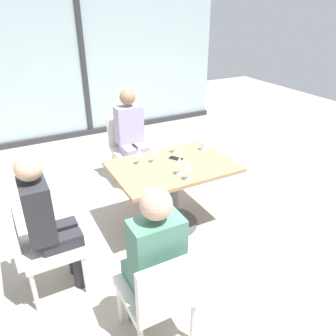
{
  "coord_description": "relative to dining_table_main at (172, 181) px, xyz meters",
  "views": [
    {
      "loc": [
        -1.47,
        -2.67,
        2.23
      ],
      "look_at": [
        0.0,
        0.1,
        0.65
      ],
      "focal_mm": 35.55,
      "sensor_mm": 36.0,
      "label": 1
    }
  ],
  "objects": [
    {
      "name": "person_near_window",
      "position": [
        -0.0,
        1.12,
        0.16
      ],
      "size": [
        0.34,
        0.39,
        1.26
      ],
      "color": "#9E93B7",
      "rests_on": "ground_plane"
    },
    {
      "name": "handbag_1",
      "position": [
        -0.02,
        0.71,
        -0.4
      ],
      "size": [
        0.34,
        0.28,
        0.28
      ],
      "primitive_type": "cube",
      "rotation": [
        0.0,
        0.0,
        0.49
      ],
      "color": "beige",
      "rests_on": "ground_plane"
    },
    {
      "name": "cell_phone_on_table",
      "position": [
        0.1,
        0.11,
        0.2
      ],
      "size": [
        0.14,
        0.16,
        0.01
      ],
      "primitive_type": "cube",
      "rotation": [
        0.0,
        0.0,
        0.55
      ],
      "color": "black",
      "rests_on": "dining_table_main"
    },
    {
      "name": "dining_table_main",
      "position": [
        0.0,
        0.0,
        0.0
      ],
      "size": [
        1.23,
        0.85,
        0.73
      ],
      "color": "#997551",
      "rests_on": "ground_plane"
    },
    {
      "name": "chair_side_end",
      "position": [
        -1.41,
        -0.32,
        -0.04
      ],
      "size": [
        0.5,
        0.46,
        0.87
      ],
      "color": "silver",
      "rests_on": "ground_plane"
    },
    {
      "name": "window_wall_backdrop",
      "position": [
        0.0,
        3.2,
        0.67
      ],
      "size": [
        5.12,
        0.1,
        2.7
      ],
      "color": "#A1B7BC",
      "rests_on": "ground_plane"
    },
    {
      "name": "person_front_left",
      "position": [
        -0.76,
        -1.12,
        0.16
      ],
      "size": [
        0.34,
        0.39,
        1.26
      ],
      "color": "#4C7F6B",
      "rests_on": "ground_plane"
    },
    {
      "name": "coffee_cup",
      "position": [
        0.49,
        0.17,
        0.24
      ],
      "size": [
        0.08,
        0.08,
        0.09
      ],
      "primitive_type": "cylinder",
      "color": "white",
      "rests_on": "dining_table_main"
    },
    {
      "name": "person_side_end",
      "position": [
        -1.3,
        -0.32,
        0.16
      ],
      "size": [
        0.39,
        0.34,
        1.26
      ],
      "color": "#28282D",
      "rests_on": "ground_plane"
    },
    {
      "name": "chair_front_left",
      "position": [
        -0.76,
        -1.23,
        -0.04
      ],
      "size": [
        0.46,
        0.5,
        0.87
      ],
      "color": "silver",
      "rests_on": "ground_plane"
    },
    {
      "name": "wine_glass_0",
      "position": [
        -0.14,
        0.15,
        0.32
      ],
      "size": [
        0.07,
        0.07,
        0.18
      ],
      "color": "silver",
      "rests_on": "dining_table_main"
    },
    {
      "name": "wine_glass_3",
      "position": [
        -0.02,
        -0.34,
        0.32
      ],
      "size": [
        0.07,
        0.07,
        0.18
      ],
      "color": "silver",
      "rests_on": "dining_table_main"
    },
    {
      "name": "wine_glass_1",
      "position": [
        -0.04,
        -0.2,
        0.32
      ],
      "size": [
        0.07,
        0.07,
        0.18
      ],
      "color": "silver",
      "rests_on": "dining_table_main"
    },
    {
      "name": "chair_near_window",
      "position": [
        0.0,
        1.23,
        -0.04
      ],
      "size": [
        0.46,
        0.51,
        0.87
      ],
      "color": "silver",
      "rests_on": "ground_plane"
    },
    {
      "name": "wine_glass_2",
      "position": [
        -0.29,
        0.18,
        0.32
      ],
      "size": [
        0.07,
        0.07,
        0.18
      ],
      "color": "silver",
      "rests_on": "dining_table_main"
    },
    {
      "name": "wine_glass_4",
      "position": [
        0.17,
        0.26,
        0.32
      ],
      "size": [
        0.07,
        0.07,
        0.18
      ],
      "color": "silver",
      "rests_on": "dining_table_main"
    },
    {
      "name": "ground_plane",
      "position": [
        0.0,
        0.0,
        -0.54
      ],
      "size": [
        12.0,
        12.0,
        0.0
      ],
      "primitive_type": "plane",
      "color": "#A89E8E"
    }
  ]
}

